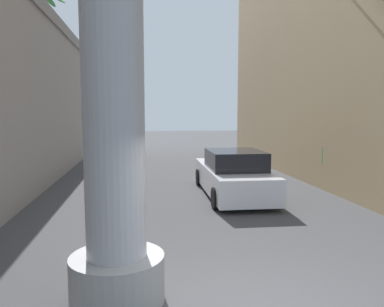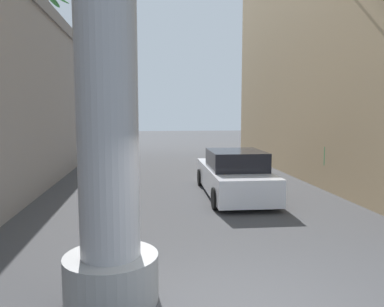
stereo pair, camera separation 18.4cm
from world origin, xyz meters
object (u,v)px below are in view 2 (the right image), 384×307
Objects in this scene: palm_tree_mid_left at (5,57)px; palm_tree_far_left at (47,62)px; pedestrian_mid_right at (328,161)px; street_lamp at (364,69)px; car_lead at (234,175)px.

palm_tree_far_left is at bearing 91.40° from palm_tree_mid_left.
palm_tree_mid_left is (0.17, -6.79, -0.71)m from palm_tree_far_left.
palm_tree_mid_left is at bearing -88.60° from palm_tree_far_left.
palm_tree_mid_left is 4.73× the size of pedestrian_mid_right.
palm_tree_mid_left reaches higher than street_lamp.
palm_tree_far_left is at bearing 130.80° from car_lead.
palm_tree_far_left is at bearing 142.88° from pedestrian_mid_right.
pedestrian_mid_right is (11.71, -2.20, -3.82)m from palm_tree_mid_left.
palm_tree_mid_left is at bearing 161.09° from car_lead.
pedestrian_mid_right is at bearing -10.66° from palm_tree_mid_left.
palm_tree_far_left reaches higher than car_lead.
pedestrian_mid_right is at bearing 126.67° from street_lamp.
palm_tree_far_left is (-8.25, 9.55, 4.87)m from car_lead.
car_lead is 3.69m from pedestrian_mid_right.
car_lead is 13.53m from palm_tree_far_left.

